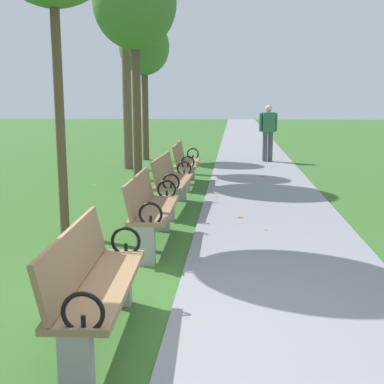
% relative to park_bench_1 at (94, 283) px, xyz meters
% --- Properties ---
extents(ground_plane, '(80.00, 80.00, 0.00)m').
position_rel_park_bench_1_xyz_m(ground_plane, '(0.50, 0.11, -0.49)').
color(ground_plane, '#386628').
extents(paved_walkway, '(2.23, 44.00, 0.02)m').
position_rel_park_bench_1_xyz_m(paved_walkway, '(1.62, 18.11, -0.48)').
color(paved_walkway, gray).
rests_on(paved_walkway, ground).
extents(park_bench_1, '(0.54, 1.62, 0.90)m').
position_rel_park_bench_1_xyz_m(park_bench_1, '(0.00, 0.00, 0.00)').
color(park_bench_1, '#93704C').
rests_on(park_bench_1, ground).
extents(park_bench_2, '(0.50, 1.61, 0.90)m').
position_rel_park_bench_1_xyz_m(park_bench_2, '(-0.00, 2.60, 0.00)').
color(park_bench_2, '#93704C').
rests_on(park_bench_2, ground).
extents(park_bench_3, '(0.52, 1.61, 0.90)m').
position_rel_park_bench_1_xyz_m(park_bench_3, '(-0.00, 4.71, 0.00)').
color(park_bench_3, '#93704C').
rests_on(park_bench_3, ground).
extents(park_bench_4, '(0.50, 1.61, 0.90)m').
position_rel_park_bench_1_xyz_m(park_bench_4, '(-0.00, 7.10, 0.00)').
color(park_bench_4, '#93704C').
rests_on(park_bench_4, ground).
extents(tree_3, '(1.81, 1.81, 4.86)m').
position_rel_park_bench_1_xyz_m(tree_3, '(-1.15, 7.75, 3.34)').
color(tree_3, brown).
rests_on(tree_3, ground).
extents(tree_4, '(1.29, 1.29, 4.91)m').
position_rel_park_bench_1_xyz_m(tree_4, '(-1.74, 9.50, 3.53)').
color(tree_4, brown).
rests_on(tree_4, ground).
extents(tree_5, '(1.46, 1.46, 4.09)m').
position_rel_park_bench_1_xyz_m(tree_5, '(-1.61, 11.45, 2.75)').
color(tree_5, brown).
rests_on(tree_5, ground).
extents(pedestrian_walking, '(0.52, 0.28, 1.62)m').
position_rel_park_bench_1_xyz_m(pedestrian_walking, '(2.00, 11.21, 0.44)').
color(pedestrian_walking, '#4C4C56').
rests_on(pedestrian_walking, paved_walkway).
extents(scattered_leaves, '(3.80, 9.88, 0.02)m').
position_rel_park_bench_1_xyz_m(scattered_leaves, '(0.30, 5.33, -0.47)').
color(scattered_leaves, '#BC842D').
rests_on(scattered_leaves, ground).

